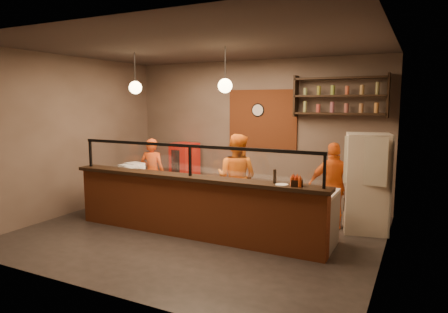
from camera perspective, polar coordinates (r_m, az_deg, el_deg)
The scene contains 29 objects.
floor at distance 7.19m, azimuth -3.48°, elevation -10.70°, with size 6.00×6.00×0.00m, color black.
ceiling at distance 6.88m, azimuth -3.71°, elevation 15.46°, with size 6.00×6.00×0.00m, color #3A312C.
wall_back at distance 9.10m, azimuth 4.37°, elevation 3.49°, with size 6.00×6.00×0.00m, color #6A594E.
wall_left at distance 8.75m, azimuth -20.84°, elevation 2.83°, with size 5.00×5.00×0.00m, color #6A594E.
wall_right at distance 5.95m, azimuth 22.25°, elevation 0.65°, with size 5.00×5.00×0.00m, color #6A594E.
wall_front at distance 4.88m, azimuth -18.52°, elevation -0.63°, with size 6.00×6.00×0.00m, color #6A594E.
brick_patch at distance 8.98m, azimuth 5.50°, elevation 5.34°, with size 1.60×0.04×1.30m, color brown.
service_counter at distance 6.80m, azimuth -4.79°, elevation -7.40°, with size 4.60×0.25×1.00m, color brown.
counter_ledge at distance 6.68m, azimuth -4.84°, elevation -3.01°, with size 4.70×0.37×0.06m, color black.
worktop_cabinet at distance 7.24m, azimuth -2.71°, elevation -7.06°, with size 4.60×0.75×0.85m, color gray.
worktop at distance 7.14m, azimuth -2.73°, elevation -3.57°, with size 4.60×0.75×0.05m, color beige.
sneeze_guard at distance 6.63m, azimuth -4.87°, elevation -0.12°, with size 4.50×0.05×0.52m.
wall_shelving at distance 8.36m, azimuth 16.21°, elevation 8.32°, with size 1.84×0.28×0.85m.
wall_clock at distance 9.00m, azimuth 4.89°, elevation 6.63°, with size 0.30×0.30×0.04m, color black.
pendant_left at distance 7.85m, azimuth -12.54°, elevation 9.60°, with size 0.24×0.24×0.77m.
pendant_right at distance 6.81m, azimuth 0.16°, elevation 10.09°, with size 0.24×0.24×0.77m.
cook_left at distance 8.91m, azimuth -10.19°, elevation -2.22°, with size 0.55×0.36×1.50m, color #EA4F16.
cook_mid at distance 7.65m, azimuth 1.81°, elevation -3.04°, with size 0.82×0.64×1.68m, color orange.
cook_right at distance 7.46m, azimuth 15.40°, elevation -4.07°, with size 0.92×0.38×1.57m, color #D85714.
fridge at distance 7.45m, azimuth 19.73°, elevation -3.58°, with size 0.72×0.68×1.74m, color beige.
red_cooler at distance 9.66m, azimuth -5.63°, elevation -1.93°, with size 0.56×0.51×1.31m, color red.
pizza_dough at distance 7.26m, azimuth -3.08°, elevation -3.12°, with size 0.52×0.52×0.01m, color white.
prep_tub_a at distance 8.07m, azimuth -13.55°, elevation -1.70°, with size 0.31×0.25×0.16m, color silver.
prep_tub_b at distance 8.19m, azimuth -12.65°, elevation -1.49°, with size 0.34×0.27×0.17m, color white.
prep_tub_c at distance 7.77m, azimuth -12.84°, elevation -2.03°, with size 0.32×0.26×0.16m, color silver.
rolling_pin at distance 8.29m, azimuth -14.62°, elevation -1.81°, with size 0.07×0.07×0.38m, color yellow.
condiment_caddy at distance 5.93m, azimuth 10.33°, elevation -3.72°, with size 0.17×0.13×0.10m, color black.
pepper_mill at distance 6.08m, azimuth 7.25°, elevation -2.83°, with size 0.05×0.05×0.21m, color black.
small_plate at distance 5.98m, azimuth 8.27°, elevation -4.00°, with size 0.19×0.19×0.01m, color silver.
Camera 1 is at (3.43, -5.90, 2.28)m, focal length 32.00 mm.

